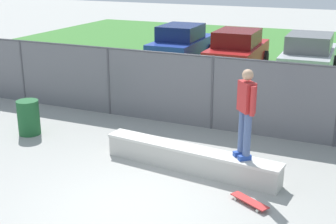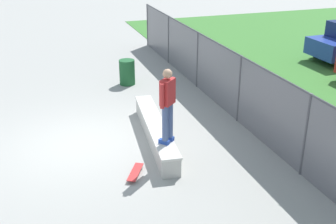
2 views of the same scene
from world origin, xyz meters
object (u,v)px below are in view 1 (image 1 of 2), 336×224
at_px(skateboard, 250,201).
at_px(car_blue, 182,43).
at_px(concrete_ledge, 190,159).
at_px(car_red, 237,50).
at_px(car_silver, 309,55).
at_px(skateboarder, 246,110).
at_px(trash_bin, 29,117).

distance_m(skateboard, car_blue, 12.82).
relative_size(skateboard, car_blue, 0.19).
xyz_separation_m(skateboard, car_blue, (-5.96, 11.32, 0.77)).
bearing_deg(skateboard, concrete_ledge, 148.27).
xyz_separation_m(car_red, car_silver, (2.82, 0.08, 0.00)).
distance_m(skateboarder, car_red, 10.27).
relative_size(skateboarder, car_blue, 0.43).
xyz_separation_m(concrete_ledge, trash_bin, (-4.60, 0.36, 0.19)).
relative_size(car_blue, car_red, 1.00).
xyz_separation_m(concrete_ledge, skateboarder, (1.17, -0.05, 1.26)).
bearing_deg(skateboarder, trash_bin, 175.95).
distance_m(car_red, car_silver, 2.82).
distance_m(concrete_ledge, skateboard, 1.83).
relative_size(concrete_ledge, car_red, 0.95).
xyz_separation_m(skateboard, car_red, (-3.26, 10.75, 0.77)).
relative_size(concrete_ledge, car_blue, 0.95).
bearing_deg(concrete_ledge, car_silver, 83.55).
height_order(skateboarder, trash_bin, skateboarder).
bearing_deg(skateboarder, skateboard, -67.12).
xyz_separation_m(skateboarder, car_red, (-2.87, 9.84, -0.68)).
relative_size(concrete_ledge, trash_bin, 4.46).
bearing_deg(car_silver, trash_bin, -120.99).
bearing_deg(skateboarder, car_silver, 90.30).
bearing_deg(car_silver, concrete_ledge, -96.45).
height_order(skateboard, car_blue, car_blue).
xyz_separation_m(car_blue, car_red, (2.70, -0.57, 0.00)).
height_order(concrete_ledge, car_red, car_red).
bearing_deg(skateboard, trash_bin, 167.92).
relative_size(concrete_ledge, skateboard, 5.06).
bearing_deg(car_red, car_silver, 1.63).
bearing_deg(skateboarder, car_red, 106.28).
xyz_separation_m(car_blue, trash_bin, (-0.19, -10.01, -0.39)).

